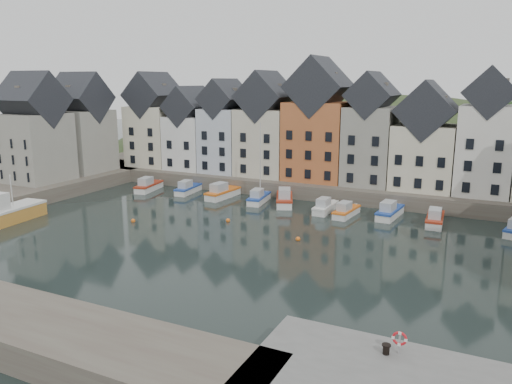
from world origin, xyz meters
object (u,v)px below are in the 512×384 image
Objects in this scene: boat_a at (148,186)px; boat_d at (259,198)px; life_ring_post at (400,339)px; mooring_bollard at (386,349)px.

boat_d reaches higher than boat_a.
mooring_bollard is at bearing -152.51° from life_ring_post.
boat_a is 54.90m from mooring_bollard.
boat_d is 19.63× the size of mooring_bollard.
boat_d is 42.73m from life_ring_post.
boat_a is at bearing 173.14° from boat_d.
boat_d is (18.33, 0.41, 0.01)m from boat_a.
boat_a is 4.94× the size of life_ring_post.
life_ring_post is at bearing -62.43° from boat_d.
life_ring_post reaches higher than boat_a.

